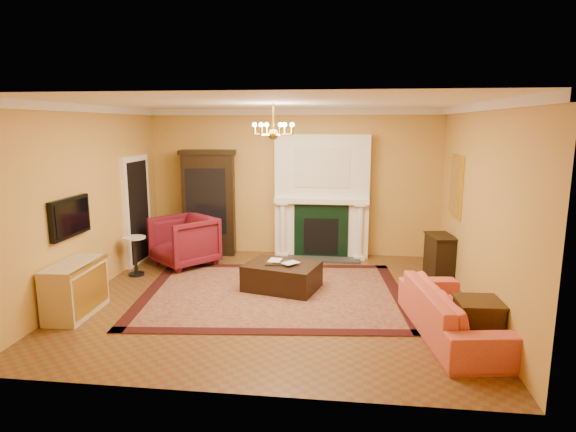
% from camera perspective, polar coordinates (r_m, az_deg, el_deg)
% --- Properties ---
extents(floor, '(6.00, 5.50, 0.02)m').
position_cam_1_polar(floor, '(7.69, -1.64, -9.79)').
color(floor, brown).
rests_on(floor, ground).
extents(ceiling, '(6.00, 5.50, 0.02)m').
position_cam_1_polar(ceiling, '(7.20, -1.77, 13.31)').
color(ceiling, white).
rests_on(ceiling, wall_back).
extents(wall_back, '(6.00, 0.02, 3.00)m').
position_cam_1_polar(wall_back, '(10.01, 0.67, 3.97)').
color(wall_back, '#D7994D').
rests_on(wall_back, floor).
extents(wall_front, '(6.00, 0.02, 3.00)m').
position_cam_1_polar(wall_front, '(4.65, -6.82, -4.22)').
color(wall_front, '#D7994D').
rests_on(wall_front, floor).
extents(wall_left, '(0.02, 5.50, 3.00)m').
position_cam_1_polar(wall_left, '(8.30, -22.74, 1.68)').
color(wall_left, '#D7994D').
rests_on(wall_left, floor).
extents(wall_right, '(0.02, 5.50, 3.00)m').
position_cam_1_polar(wall_right, '(7.47, 21.78, 0.82)').
color(wall_right, '#D7994D').
rests_on(wall_right, floor).
extents(fireplace, '(1.90, 0.70, 2.50)m').
position_cam_1_polar(fireplace, '(9.82, 4.03, 2.00)').
color(fireplace, white).
rests_on(fireplace, wall_back).
extents(crown_molding, '(6.00, 5.50, 0.12)m').
position_cam_1_polar(crown_molding, '(8.15, -0.73, 12.54)').
color(crown_molding, white).
rests_on(crown_molding, ceiling).
extents(doorway, '(0.08, 1.05, 2.10)m').
position_cam_1_polar(doorway, '(9.84, -17.42, 0.66)').
color(doorway, white).
rests_on(doorway, wall_left).
extents(tv_panel, '(0.09, 0.95, 0.58)m').
position_cam_1_polar(tv_panel, '(7.78, -24.40, -0.13)').
color(tv_panel, black).
rests_on(tv_panel, wall_left).
extents(gilt_mirror, '(0.06, 0.76, 1.05)m').
position_cam_1_polar(gilt_mirror, '(8.78, 19.30, 3.37)').
color(gilt_mirror, gold).
rests_on(gilt_mirror, wall_right).
extents(chandelier, '(0.63, 0.55, 0.53)m').
position_cam_1_polar(chandelier, '(7.20, -1.75, 10.11)').
color(chandelier, gold).
rests_on(chandelier, ceiling).
extents(oriental_rug, '(4.49, 3.54, 0.02)m').
position_cam_1_polar(oriental_rug, '(7.88, -1.77, -9.12)').
color(oriental_rug, '#4D1018').
rests_on(oriental_rug, floor).
extents(china_cabinet, '(1.10, 0.61, 2.09)m').
position_cam_1_polar(china_cabinet, '(10.15, -9.30, 1.31)').
color(china_cabinet, black).
rests_on(china_cabinet, floor).
extents(wingback_armchair, '(1.41, 1.40, 1.06)m').
position_cam_1_polar(wingback_armchair, '(9.47, -12.22, -2.65)').
color(wingback_armchair, maroon).
rests_on(wingback_armchair, floor).
extents(pedestal_table, '(0.40, 0.40, 0.71)m').
position_cam_1_polar(pedestal_table, '(9.11, -17.66, -4.20)').
color(pedestal_table, black).
rests_on(pedestal_table, floor).
extents(commode, '(0.51, 1.04, 0.76)m').
position_cam_1_polar(commode, '(7.59, -23.91, -7.91)').
color(commode, beige).
rests_on(commode, floor).
extents(coral_sofa, '(0.95, 2.23, 0.84)m').
position_cam_1_polar(coral_sofa, '(6.64, 18.95, -9.85)').
color(coral_sofa, '#E9504A').
rests_on(coral_sofa, floor).
extents(end_table, '(0.51, 0.51, 0.57)m').
position_cam_1_polar(end_table, '(6.47, 21.51, -11.88)').
color(end_table, '#37230F').
rests_on(end_table, floor).
extents(console_table, '(0.48, 0.71, 0.74)m').
position_cam_1_polar(console_table, '(9.03, 17.56, -4.63)').
color(console_table, black).
rests_on(console_table, floor).
extents(leather_ottoman, '(1.32, 1.10, 0.43)m').
position_cam_1_polar(leather_ottoman, '(8.00, -0.71, -7.14)').
color(leather_ottoman, black).
rests_on(leather_ottoman, oriental_rug).
extents(ottoman_tray, '(0.44, 0.37, 0.03)m').
position_cam_1_polar(ottoman_tray, '(7.95, -1.23, -5.54)').
color(ottoman_tray, black).
rests_on(ottoman_tray, leather_ottoman).
extents(book_a, '(0.20, 0.04, 0.27)m').
position_cam_1_polar(book_a, '(7.96, -2.27, -4.41)').
color(book_a, gray).
rests_on(book_a, ottoman_tray).
extents(book_b, '(0.16, 0.15, 0.26)m').
position_cam_1_polar(book_b, '(7.88, -0.16, -4.59)').
color(book_b, gray).
rests_on(book_b, ottoman_tray).
extents(topiary_left, '(0.15, 0.15, 0.41)m').
position_cam_1_polar(topiary_left, '(9.78, 0.90, 3.55)').
color(topiary_left, tan).
rests_on(topiary_left, fireplace).
extents(topiary_right, '(0.17, 0.17, 0.47)m').
position_cam_1_polar(topiary_right, '(9.72, 7.56, 3.59)').
color(topiary_right, tan).
rests_on(topiary_right, fireplace).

